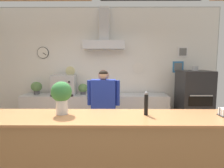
% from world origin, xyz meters
% --- Properties ---
extents(back_wall_assembly, '(5.69, 2.76, 3.06)m').
position_xyz_m(back_wall_assembly, '(0.00, 2.23, 1.64)').
color(back_wall_assembly, '#9E9E99').
rests_on(back_wall_assembly, ground_plane).
extents(service_counter, '(4.91, 0.69, 1.08)m').
position_xyz_m(service_counter, '(0.00, -0.42, 0.54)').
color(service_counter, '#B77F4C').
rests_on(service_counter, ground_plane).
extents(back_prep_counter, '(3.50, 0.56, 0.92)m').
position_xyz_m(back_prep_counter, '(-0.24, 2.02, 0.45)').
color(back_prep_counter, silver).
rests_on(back_prep_counter, ground_plane).
extents(pizza_oven, '(0.68, 0.76, 1.61)m').
position_xyz_m(pizza_oven, '(2.06, 1.78, 0.76)').
color(pizza_oven, '#232326').
rests_on(pizza_oven, ground_plane).
extents(shop_worker, '(0.61, 0.24, 1.56)m').
position_xyz_m(shop_worker, '(0.02, 0.93, 0.82)').
color(shop_worker, '#232328').
rests_on(shop_worker, ground_plane).
extents(espresso_machine, '(0.56, 0.46, 0.48)m').
position_xyz_m(espresso_machine, '(-0.98, 1.99, 1.15)').
color(espresso_machine, '#B7BABF').
rests_on(espresso_machine, back_prep_counter).
extents(potted_rosemary, '(0.23, 0.23, 0.26)m').
position_xyz_m(potted_rosemary, '(-0.53, 2.03, 1.06)').
color(potted_rosemary, '#4C4C51').
rests_on(potted_rosemary, back_prep_counter).
extents(potted_sage, '(0.26, 0.26, 0.31)m').
position_xyz_m(potted_sage, '(-1.67, 2.04, 1.09)').
color(potted_sage, '#4C4C51').
rests_on(potted_sage, back_prep_counter).
extents(pepper_grinder, '(0.05, 0.05, 0.29)m').
position_xyz_m(pepper_grinder, '(0.61, -0.36, 1.23)').
color(pepper_grinder, black).
rests_on(pepper_grinder, service_counter).
extents(basil_vase, '(0.25, 0.25, 0.41)m').
position_xyz_m(basil_vase, '(-0.43, -0.33, 1.32)').
color(basil_vase, silver).
rests_on(basil_vase, service_counter).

